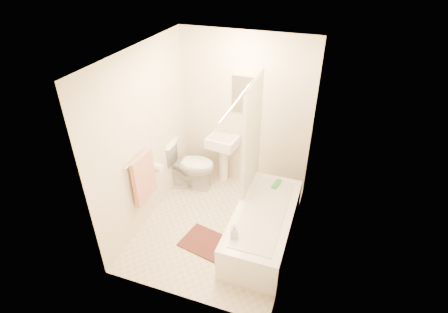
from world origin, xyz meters
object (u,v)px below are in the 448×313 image
(toilet, at_px, (189,165))
(soap_bottle, at_px, (234,231))
(sink, at_px, (223,157))
(bath_mat, at_px, (206,243))
(bathtub, at_px, (263,225))

(toilet, xyz_separation_m, soap_bottle, (1.16, -1.31, 0.16))
(sink, bearing_deg, bath_mat, -71.44)
(toilet, distance_m, sink, 0.55)
(bath_mat, distance_m, soap_bottle, 0.74)
(bath_mat, bearing_deg, bathtub, 25.95)
(bath_mat, relative_size, soap_bottle, 3.21)
(sink, relative_size, bathtub, 0.53)
(toilet, relative_size, bath_mat, 1.31)
(bathtub, bearing_deg, sink, 130.72)
(bath_mat, bearing_deg, sink, 100.44)
(sink, xyz_separation_m, soap_bottle, (0.71, -1.63, 0.12))
(toilet, distance_m, bathtub, 1.59)
(toilet, xyz_separation_m, bath_mat, (0.71, -1.10, -0.39))
(bathtub, bearing_deg, toilet, 151.04)
(bath_mat, bearing_deg, soap_bottle, -24.88)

